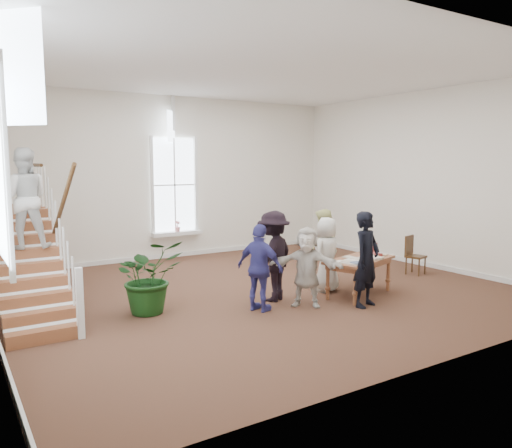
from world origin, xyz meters
TOP-DOWN VIEW (x-y plane):
  - ground at (0.00, 0.00)m, footprint 10.00×10.00m
  - room_shell at (-0.00, 4.39)m, footprint 10.49×10.00m
  - staircase at (-4.34, 0.75)m, footprint 1.10×4.10m
  - library_table at (1.52, -1.37)m, footprint 1.77×1.25m
  - police_officer at (1.06, -2.01)m, footprint 0.74×0.60m
  - elderly_woman at (1.16, -0.76)m, footprint 0.87×0.69m
  - person_yellow at (1.46, -0.26)m, footprint 1.02×1.02m
  - woman_cluster_a at (-0.78, -1.21)m, footprint 0.74×1.01m
  - woman_cluster_b at (-0.18, -0.76)m, footprint 1.31×1.10m
  - woman_cluster_c at (0.12, -1.41)m, footprint 1.29×1.29m
  - floor_plant at (-2.51, -0.24)m, footprint 1.20×1.04m
  - side_chair at (3.98, -0.62)m, footprint 0.49×0.49m

SIDE VIEW (x-z plane):
  - ground at x=0.00m, z-range 0.00..0.00m
  - room_shell at x=0.00m, z-range -4.60..5.40m
  - side_chair at x=3.98m, z-range 0.05..0.98m
  - floor_plant at x=-2.51m, z-range 0.00..1.32m
  - library_table at x=1.52m, z-range 0.26..1.08m
  - woman_cluster_c at x=0.12m, z-range 0.00..1.49m
  - elderly_woman at x=1.16m, z-range 0.00..1.55m
  - woman_cluster_a at x=-0.78m, z-range 0.00..1.59m
  - person_yellow at x=1.46m, z-range 0.00..1.67m
  - woman_cluster_b at x=-0.18m, z-range 0.00..1.75m
  - police_officer at x=1.06m, z-range 0.00..1.78m
  - staircase at x=-4.34m, z-range 0.16..3.08m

